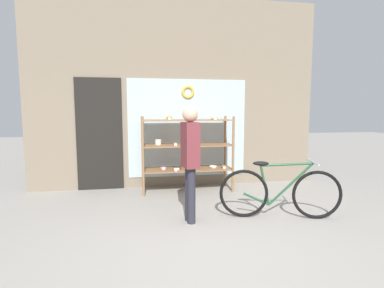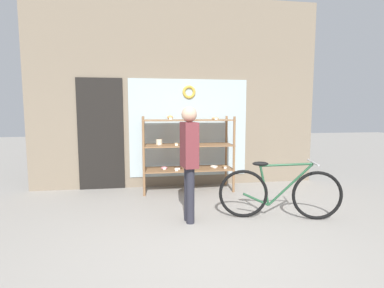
{
  "view_description": "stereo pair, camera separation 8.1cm",
  "coord_description": "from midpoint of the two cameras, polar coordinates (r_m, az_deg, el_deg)",
  "views": [
    {
      "loc": [
        -0.75,
        -3.04,
        1.51
      ],
      "look_at": [
        0.06,
        1.52,
        0.98
      ],
      "focal_mm": 28.0,
      "sensor_mm": 36.0,
      "label": 1
    },
    {
      "loc": [
        -0.67,
        -3.06,
        1.51
      ],
      "look_at": [
        0.06,
        1.52,
        0.98
      ],
      "focal_mm": 28.0,
      "sensor_mm": 36.0,
      "label": 2
    }
  ],
  "objects": [
    {
      "name": "bicycle",
      "position": [
        4.38,
        16.82,
        -8.9
      ],
      "size": [
        1.64,
        0.55,
        0.81
      ],
      "rotation": [
        0.0,
        0.0,
        -0.24
      ],
      "color": "black",
      "rests_on": "ground_plane"
    },
    {
      "name": "storefront_facade",
      "position": [
        5.91,
        -2.55,
        9.13
      ],
      "size": [
        5.63,
        0.13,
        3.66
      ],
      "color": "gray",
      "rests_on": "ground_plane"
    },
    {
      "name": "ground_plane",
      "position": [
        3.47,
        3.84,
        -19.2
      ],
      "size": [
        30.0,
        30.0,
        0.0
      ],
      "primitive_type": "plane",
      "color": "gray"
    },
    {
      "name": "display_case",
      "position": [
        5.55,
        -0.45,
        -0.49
      ],
      "size": [
        1.67,
        0.57,
        1.41
      ],
      "color": "#8E6642",
      "rests_on": "ground_plane"
    },
    {
      "name": "pedestrian",
      "position": [
        3.96,
        0.05,
        -2.25
      ],
      "size": [
        0.22,
        0.34,
        1.55
      ],
      "rotation": [
        0.0,
        0.0,
        -1.45
      ],
      "color": "#282833",
      "rests_on": "ground_plane"
    }
  ]
}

